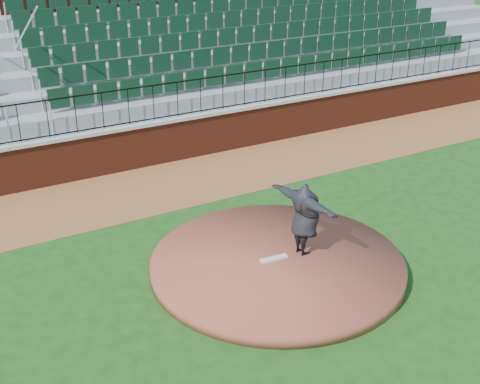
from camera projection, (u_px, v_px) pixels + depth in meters
The scene contains 10 objects.
ground at pixel (277, 277), 12.89m from camera, with size 90.00×90.00×0.00m, color #184413.
warning_track at pixel (168, 184), 17.15m from camera, with size 34.00×3.20×0.01m, color brown.
field_wall at pixel (144, 146), 18.17m from camera, with size 34.00×0.35×1.20m, color maroon.
wall_cap at pixel (142, 124), 17.90m from camera, with size 34.00×0.45×0.10m, color #B7B7B7.
wall_railing at pixel (141, 105), 17.67m from camera, with size 34.00×0.05×1.00m, color black, non-canonical shape.
seating_stands at pixel (107, 67), 19.62m from camera, with size 34.00×5.10×4.60m, color gray, non-canonical shape.
concourse_wall at pixel (78, 38), 21.65m from camera, with size 34.00×0.50×5.50m, color maroon.
pitchers_mound at pixel (277, 264), 13.09m from camera, with size 5.20×5.20×0.25m, color brown.
pitching_rubber at pixel (274, 259), 13.02m from camera, with size 0.59×0.15×0.04m, color silver.
pitcher at pixel (305, 219), 12.97m from camera, with size 1.94×0.53×1.58m, color black.
Camera 1 is at (-6.16, -9.19, 6.87)m, focal length 47.74 mm.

